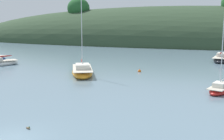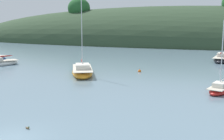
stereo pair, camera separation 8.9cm
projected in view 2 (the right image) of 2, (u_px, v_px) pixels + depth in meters
The scene contains 6 objects.
far_shoreline_hill at pixel (174, 43), 92.64m from camera, with size 150.00×36.00×27.13m.
sailboat_teal_outer at pixel (222, 59), 52.97m from camera, with size 3.58×7.64×9.56m.
sailboat_white_near at pixel (82, 71), 40.00m from camera, with size 5.89×8.32×11.74m.
sailboat_yellow_far at pixel (220, 89), 30.54m from camera, with size 3.12×5.28×7.43m.
mooring_buoy_inner at pixel (140, 71), 42.37m from camera, with size 0.44×0.44×0.54m.
duck_lone_left at pixel (28, 128), 20.25m from camera, with size 0.41×0.30×0.24m.
Camera 2 is at (11.58, -14.33, 7.27)m, focal length 48.09 mm.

